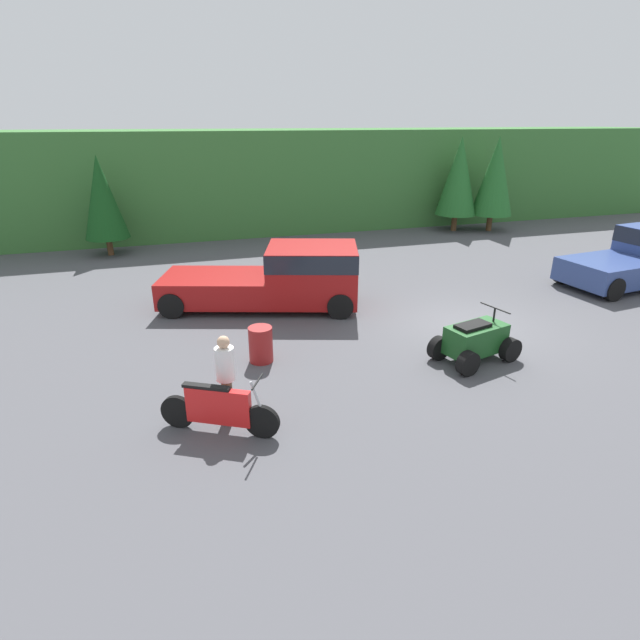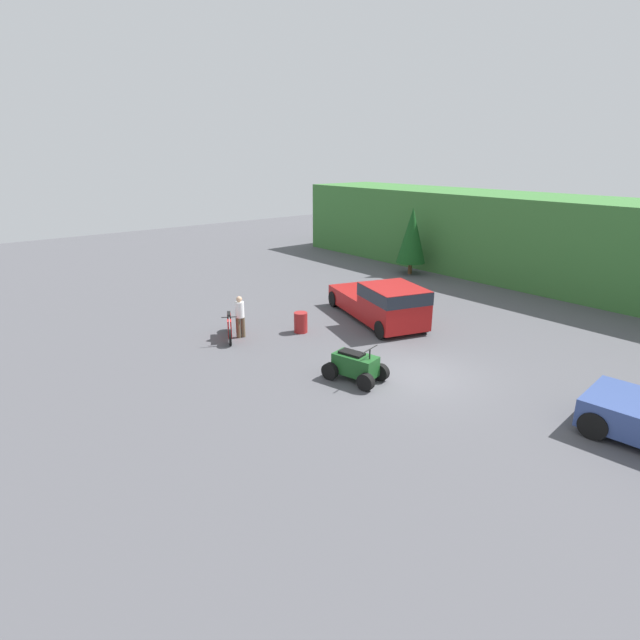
# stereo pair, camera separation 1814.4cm
# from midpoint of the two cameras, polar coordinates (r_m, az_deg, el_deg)

# --- Properties ---
(ground_plane) EXTENTS (80.00, 80.00, 0.00)m
(ground_plane) POSITION_cam_midpoint_polar(r_m,az_deg,el_deg) (13.63, 40.13, -14.31)
(ground_plane) COLOR #4C4C51
(hillside_backdrop) EXTENTS (44.00, 6.00, 4.99)m
(hillside_backdrop) POSITION_cam_midpoint_polar(r_m,az_deg,el_deg) (28.27, 47.80, 4.49)
(hillside_backdrop) COLOR #387033
(hillside_backdrop) RESTS_ON ground_plane
(tree_left) EXTENTS (1.83, 1.83, 4.16)m
(tree_left) POSITION_cam_midpoint_polar(r_m,az_deg,el_deg) (26.52, 24.64, 8.26)
(tree_left) COLOR brown
(tree_left) RESTS_ON ground_plane
(pickup_truck_red) EXTENTS (6.37, 3.93, 1.92)m
(pickup_truck_red) POSITION_cam_midpoint_polar(r_m,az_deg,el_deg) (17.06, 28.07, -2.20)
(pickup_truck_red) COLOR maroon
(pickup_truck_red) RESTS_ON ground_plane
(dirt_bike) EXTENTS (2.10, 1.25, 1.18)m
(dirt_bike) POSITION_cam_midpoint_polar(r_m,az_deg,el_deg) (13.57, 6.15, -7.43)
(dirt_bike) COLOR black
(dirt_bike) RESTS_ON ground_plane
(quad_atv) EXTENTS (2.23, 1.62, 1.27)m
(quad_atv) POSITION_cam_midpoint_polar(r_m,az_deg,el_deg) (11.86, 33.84, -14.81)
(quad_atv) COLOR black
(quad_atv) RESTS_ON ground_plane
(rider_person) EXTENTS (0.43, 0.43, 1.78)m
(rider_person) POSITION_cam_midpoint_polar(r_m,az_deg,el_deg) (13.50, 8.05, -5.42)
(rider_person) COLOR brown
(rider_person) RESTS_ON ground_plane
(steel_barrel) EXTENTS (0.58, 0.58, 0.88)m
(steel_barrel) POSITION_cam_midpoint_polar(r_m,az_deg,el_deg) (14.82, 17.24, -6.10)
(steel_barrel) COLOR maroon
(steel_barrel) RESTS_ON ground_plane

